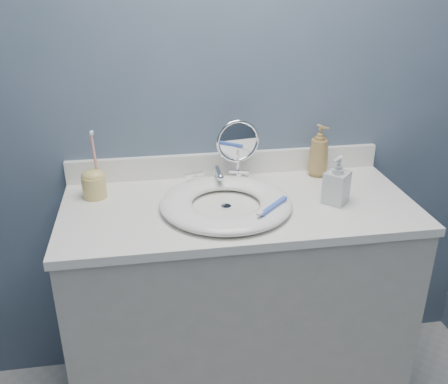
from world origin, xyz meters
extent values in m
cube|color=#455A68|center=(0.00, 1.25, 1.20)|extent=(2.20, 0.02, 2.40)
cube|color=#B9B3A9|center=(0.00, 0.97, 0.42)|extent=(1.20, 0.55, 0.85)
cube|color=white|center=(0.00, 0.97, 0.86)|extent=(1.22, 0.57, 0.03)
cube|color=white|center=(0.00, 1.24, 0.93)|extent=(1.22, 0.02, 0.09)
cylinder|color=silver|center=(-0.05, 0.94, 0.88)|extent=(0.04, 0.04, 0.01)
cube|color=silver|center=(-0.05, 1.16, 0.89)|extent=(0.22, 0.05, 0.01)
cylinder|color=silver|center=(-0.05, 1.16, 0.92)|extent=(0.03, 0.03, 0.06)
cylinder|color=silver|center=(-0.05, 1.11, 0.94)|extent=(0.02, 0.09, 0.02)
sphere|color=silver|center=(-0.05, 1.06, 0.94)|extent=(0.03, 0.03, 0.03)
cylinder|color=silver|center=(-0.14, 1.16, 0.90)|extent=(0.02, 0.02, 0.03)
cube|color=silver|center=(-0.14, 1.16, 0.92)|extent=(0.08, 0.03, 0.01)
cylinder|color=silver|center=(0.04, 1.16, 0.90)|extent=(0.02, 0.02, 0.03)
cube|color=silver|center=(0.04, 1.16, 0.92)|extent=(0.08, 0.03, 0.01)
cylinder|color=silver|center=(0.03, 1.16, 0.89)|extent=(0.09, 0.09, 0.01)
cylinder|color=silver|center=(0.03, 1.16, 0.95)|extent=(0.01, 0.01, 0.12)
torus|color=silver|center=(0.03, 1.16, 1.04)|extent=(0.17, 0.03, 0.17)
cylinder|color=white|center=(0.03, 1.16, 1.04)|extent=(0.14, 0.02, 0.14)
imported|color=#9B7D46|center=(0.35, 1.17, 0.98)|extent=(0.11, 0.11, 0.20)
imported|color=silver|center=(0.33, 0.93, 0.96)|extent=(0.11, 0.11, 0.17)
cylinder|color=#D3BA69|center=(-0.50, 1.11, 0.92)|extent=(0.09, 0.09, 0.08)
ellipsoid|color=#D3BA69|center=(-0.50, 1.11, 0.96)|extent=(0.09, 0.07, 0.05)
cylinder|color=pink|center=(-0.48, 1.11, 1.03)|extent=(0.02, 0.03, 0.16)
cube|color=white|center=(-0.48, 1.10, 1.12)|extent=(0.01, 0.02, 0.01)
cube|color=blue|center=(0.09, 0.85, 0.92)|extent=(0.12, 0.12, 0.01)
cube|color=white|center=(0.03, 0.78, 0.93)|extent=(0.02, 0.02, 0.01)
camera|label=1|loc=(-0.30, -0.56, 1.64)|focal=40.00mm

